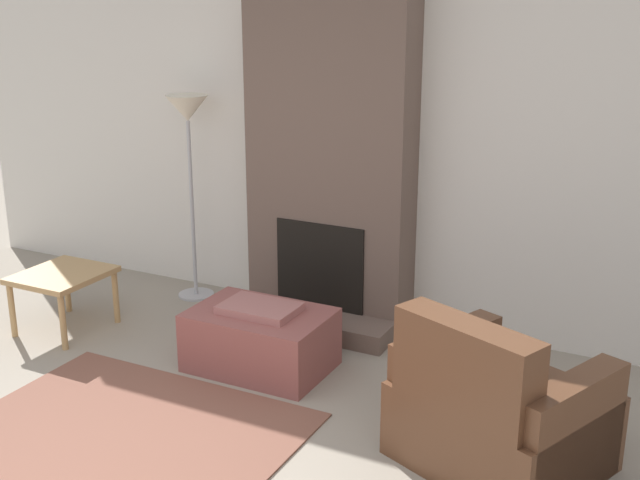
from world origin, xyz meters
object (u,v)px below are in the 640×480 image
(side_table, at_px, (63,280))
(armchair, at_px, (493,417))
(ottoman, at_px, (260,339))
(floor_lamp_left, at_px, (188,126))

(side_table, bearing_deg, armchair, -6.00)
(ottoman, bearing_deg, armchair, -15.11)
(armchair, xyz_separation_m, floor_lamp_left, (-2.84, 1.35, 1.12))
(armchair, bearing_deg, side_table, 16.46)
(armchair, height_order, side_table, armchair)
(armchair, distance_m, floor_lamp_left, 3.34)
(ottoman, distance_m, side_table, 1.62)
(side_table, bearing_deg, floor_lamp_left, 65.97)
(ottoman, height_order, floor_lamp_left, floor_lamp_left)
(side_table, distance_m, floor_lamp_left, 1.50)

